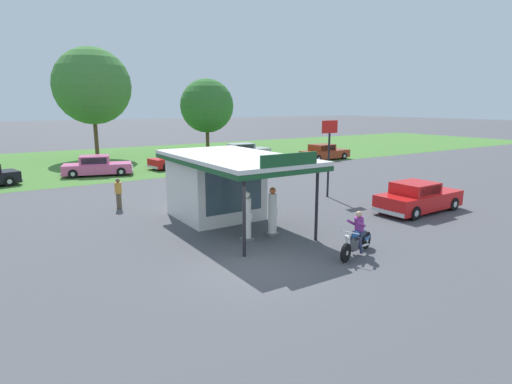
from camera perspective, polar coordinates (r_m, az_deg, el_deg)
The scene contains 18 objects.
ground_plane at distance 13.87m, azimuth 0.36°, elevation -10.11°, with size 300.00×300.00×0.00m, color #4C4C51.
grass_verge_strip at distance 41.69m, azimuth -22.92°, elevation 3.73°, with size 120.00×24.00×0.01m, color #477A33.
service_station_kiosk at distance 19.12m, azimuth -4.99°, elevation 1.60°, with size 4.16×7.73×3.54m.
gas_pump_nearside at distance 16.18m, azimuth -1.27°, elevation -3.57°, with size 0.44×0.44×1.95m.
gas_pump_offside at distance 16.83m, azimuth 2.28°, elevation -2.93°, with size 0.44×0.44×1.97m.
motorcycle_with_rider at distance 15.11m, azimuth 13.69°, elevation -5.98°, with size 2.23×0.98×1.58m.
featured_classic_sedan at distance 22.08m, azimuth 21.29°, elevation -0.77°, with size 4.93×2.12×1.50m.
parked_car_back_row_centre_left at distance 35.72m, azimuth -10.71°, elevation 4.34°, with size 5.13×2.52×1.52m.
parked_car_back_row_centre_right at distance 40.89m, azimuth 9.31°, elevation 5.33°, with size 5.36×2.16×1.52m.
parked_car_back_row_centre at distance 33.47m, azimuth -20.90°, elevation 3.29°, with size 5.35×3.15×1.50m.
parked_car_second_row_spare at distance 40.92m, azimuth -1.76°, elevation 5.52°, with size 5.53×1.98×1.54m.
bystander_standing_back_lot at distance 22.23m, azimuth -18.29°, elevation -0.12°, with size 0.34×0.34×1.57m.
bystander_strolling_foreground at distance 33.04m, azimuth -5.35°, elevation 4.35°, with size 0.38×0.38×1.72m.
bystander_leaning_by_kiosk at distance 32.77m, azimuth 3.45°, elevation 4.07°, with size 0.34×0.34×1.51m.
bystander_admiring_sedan at distance 29.16m, azimuth -2.04°, elevation 3.22°, with size 0.35×0.35×1.58m.
tree_oak_far_left at distance 44.41m, azimuth -21.50°, elevation 13.33°, with size 7.35×7.35×10.67m.
tree_oak_far_right at distance 49.55m, azimuth -6.60°, elevation 11.48°, with size 6.14×6.14×8.18m.
roadside_pole_sign at distance 23.91m, azimuth 9.97°, elevation 6.38°, with size 1.10×0.12×4.35m.
Camera 1 is at (-7.06, -10.76, 5.17)m, focal length 29.25 mm.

